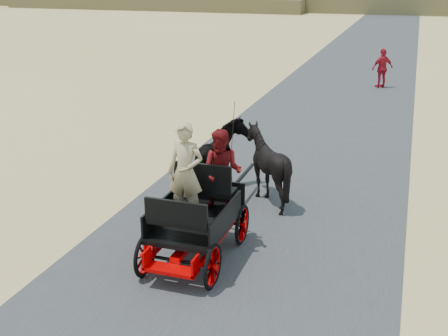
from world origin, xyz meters
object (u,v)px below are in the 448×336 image
(horse_right, at_px, (267,165))
(pedestrian, at_px, (382,68))
(horse_left, at_px, (221,161))
(carriage, at_px, (196,239))

(horse_right, xyz_separation_m, pedestrian, (1.62, 14.19, 0.01))
(horse_left, distance_m, horse_right, 1.10)
(horse_left, bearing_deg, horse_right, -180.00)
(horse_left, relative_size, horse_right, 1.18)
(pedestrian, bearing_deg, horse_right, 47.34)
(horse_left, relative_size, pedestrian, 1.16)
(horse_left, height_order, horse_right, horse_right)
(horse_left, height_order, pedestrian, pedestrian)
(carriage, height_order, horse_left, horse_left)
(carriage, xyz_separation_m, pedestrian, (2.17, 17.19, 0.50))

